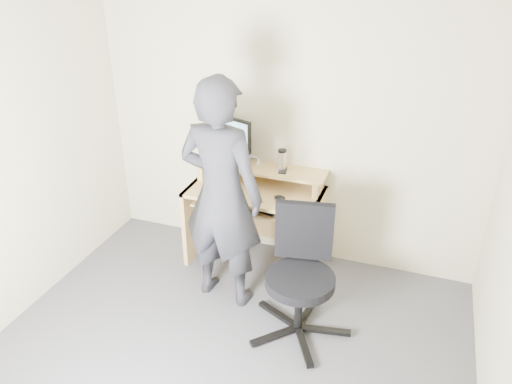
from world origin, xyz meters
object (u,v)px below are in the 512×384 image
Objects in this scene: desk at (258,206)px; person at (221,195)px; monitor at (230,136)px; office_chair at (301,269)px.

desk is 0.63× the size of person.
person is (-0.08, -0.63, 0.41)m from desk.
person is (0.21, -0.71, -0.22)m from monitor.
monitor reaches higher than office_chair.
desk is 1.21× the size of office_chair.
desk is 2.71× the size of monitor.
office_chair reaches higher than desk.
person is at bearing -97.11° from desk.
office_chair is 0.84m from person.
office_chair is (0.63, -0.80, -0.00)m from desk.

